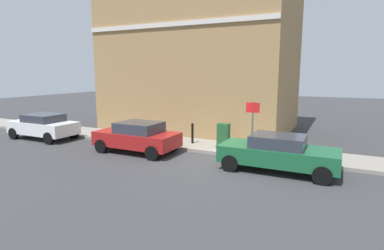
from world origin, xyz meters
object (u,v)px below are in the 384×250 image
(bollard_near_cabinet, at_px, (192,132))
(bollard_far_kerb, at_px, (153,132))
(car_white, at_px, (43,126))
(car_red, at_px, (137,137))
(utility_cabinet, at_px, (223,136))
(car_green, at_px, (278,153))
(street_sign, at_px, (252,120))

(bollard_near_cabinet, xyz_separation_m, bollard_far_kerb, (-0.85, 1.80, 0.00))
(car_white, bearing_deg, bollard_near_cabinet, -165.36)
(car_red, xyz_separation_m, car_white, (0.14, 6.53, -0.01))
(utility_cabinet, bearing_deg, bollard_near_cabinet, 86.63)
(car_green, distance_m, street_sign, 2.30)
(utility_cabinet, bearing_deg, car_white, 101.34)
(utility_cabinet, xyz_separation_m, bollard_near_cabinet, (0.10, 1.70, 0.02))
(bollard_near_cabinet, height_order, street_sign, street_sign)
(car_white, bearing_deg, car_red, 179.20)
(utility_cabinet, bearing_deg, car_green, -125.65)
(car_red, relative_size, bollard_near_cabinet, 3.79)
(car_green, distance_m, bollard_far_kerb, 6.62)
(car_green, height_order, bollard_far_kerb, car_green)
(car_white, height_order, street_sign, street_sign)
(car_green, height_order, car_red, car_red)
(bollard_near_cabinet, height_order, bollard_far_kerb, same)
(car_green, bearing_deg, street_sign, -46.99)
(car_white, bearing_deg, bollard_far_kerb, -168.65)
(car_green, distance_m, car_red, 6.43)
(car_green, xyz_separation_m, bollard_far_kerb, (1.38, 6.47, -0.02))
(car_red, xyz_separation_m, bollard_near_cabinet, (2.24, -1.76, -0.05))
(car_green, relative_size, bollard_far_kerb, 4.16)
(car_green, bearing_deg, car_red, 0.18)
(car_green, xyz_separation_m, bollard_near_cabinet, (2.23, 4.67, -0.02))
(bollard_near_cabinet, bearing_deg, car_white, 104.24)
(bollard_far_kerb, bearing_deg, car_white, 100.95)
(car_white, relative_size, utility_cabinet, 3.45)
(car_green, xyz_separation_m, street_sign, (1.54, 1.43, 0.93))
(bollard_near_cabinet, distance_m, street_sign, 3.45)
(car_white, height_order, bollard_far_kerb, car_white)
(utility_cabinet, xyz_separation_m, street_sign, (-0.60, -1.54, 0.98))
(street_sign, bearing_deg, utility_cabinet, 68.88)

